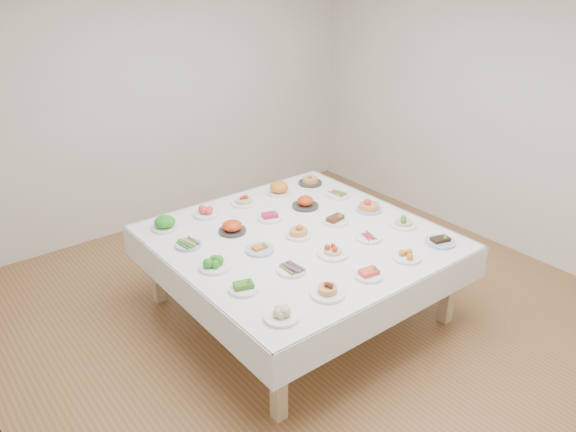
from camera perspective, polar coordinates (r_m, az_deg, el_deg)
room_envelope at (r=4.32m, az=1.99°, el=10.70°), size 5.02×5.02×2.81m
display_table at (r=4.76m, az=1.12°, el=-2.75°), size 2.20×2.20×0.75m
dish_0 at (r=3.71m, az=-0.70°, el=-9.78°), size 0.23×0.23×0.10m
dish_1 at (r=3.94m, az=4.04°, el=-7.29°), size 0.24×0.24×0.13m
dish_2 at (r=4.18m, az=8.21°, el=-5.70°), size 0.21×0.21×0.09m
dish_3 at (r=4.46m, az=12.01°, el=-3.76°), size 0.22×0.22×0.10m
dish_4 at (r=4.76m, az=15.22°, el=-2.31°), size 0.24×0.24×0.10m
dish_5 at (r=4.00m, az=-4.55°, el=-7.08°), size 0.21×0.21×0.09m
dish_6 at (r=4.21m, az=0.37°, el=-5.33°), size 0.22×0.22×0.06m
dish_7 at (r=4.42m, az=4.58°, el=-3.25°), size 0.25×0.25×0.13m
dish_8 at (r=4.71m, az=8.18°, el=-2.16°), size 0.21×0.21×0.05m
dish_9 at (r=4.97m, az=11.65°, el=-0.43°), size 0.22×0.22×0.12m
dish_10 at (r=4.28m, az=-7.47°, el=-4.62°), size 0.24×0.24×0.11m
dish_11 at (r=4.49m, az=-2.90°, el=-3.23°), size 0.23×0.23×0.09m
dish_12 at (r=4.69m, az=1.07°, el=-1.54°), size 0.22×0.22×0.12m
dish_13 at (r=4.95m, az=4.83°, el=-0.25°), size 0.22×0.22×0.10m
dish_14 at (r=5.20m, az=8.25°, el=1.26°), size 0.23×0.23×0.15m
dish_15 at (r=4.63m, az=-10.08°, el=-2.78°), size 0.21×0.21×0.05m
dish_16 at (r=4.78m, az=-5.69°, el=-0.99°), size 0.23×0.23×0.13m
dish_17 at (r=5.00m, az=-1.86°, el=-0.00°), size 0.22×0.22×0.09m
dish_18 at (r=5.22m, az=1.77°, el=1.53°), size 0.24×0.24×0.13m
dish_19 at (r=5.50m, az=5.08°, el=2.26°), size 0.23×0.23×0.05m
dish_20 at (r=4.93m, az=-12.41°, el=-0.54°), size 0.23×0.23×0.14m
dish_21 at (r=5.12m, az=-8.29°, el=0.54°), size 0.24×0.24×0.10m
dish_22 at (r=5.30m, az=-4.51°, el=1.73°), size 0.23×0.23×0.12m
dish_23 at (r=5.51m, az=-0.92°, el=2.80°), size 0.22×0.22×0.12m
dish_24 at (r=5.75m, az=2.28°, el=3.84°), size 0.24×0.24×0.13m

